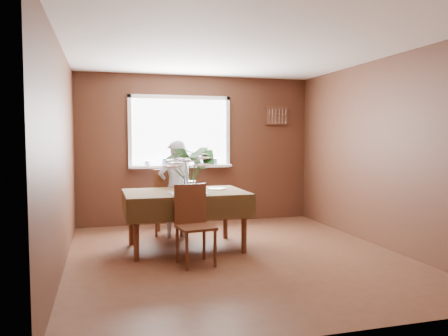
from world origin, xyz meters
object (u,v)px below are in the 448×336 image
object	(u,v)px
flower_bouquet	(191,166)
dining_table	(185,198)
chair_far	(169,199)
chair_near	(193,220)
seated_woman	(176,189)

from	to	relation	value
flower_bouquet	dining_table	bearing A→B (deg)	102.89
chair_far	chair_near	bearing A→B (deg)	104.96
dining_table	chair_far	xyz separation A→B (m)	(-0.09, 0.85, -0.13)
chair_far	seated_woman	bearing A→B (deg)	135.54
dining_table	chair_near	world-z (taller)	chair_near
seated_woman	flower_bouquet	size ratio (longest dim) A/B	2.29
dining_table	flower_bouquet	bearing A→B (deg)	-77.61
dining_table	flower_bouquet	xyz separation A→B (m)	(0.04, -0.19, 0.44)
chair_far	flower_bouquet	size ratio (longest dim) A/B	1.61
dining_table	flower_bouquet	world-z (taller)	flower_bouquet
chair_near	flower_bouquet	xyz separation A→B (m)	(0.07, 0.48, 0.60)
flower_bouquet	chair_far	bearing A→B (deg)	97.21
chair_near	flower_bouquet	distance (m)	0.78
chair_far	flower_bouquet	xyz separation A→B (m)	(0.13, -1.04, 0.56)
seated_woman	chair_far	bearing A→B (deg)	-64.96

